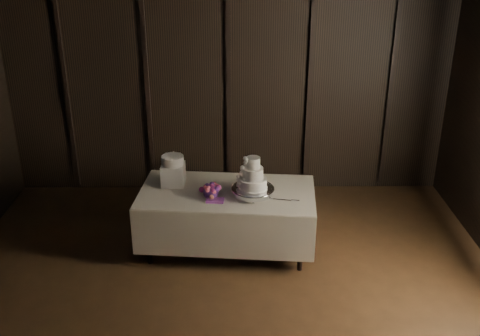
{
  "coord_description": "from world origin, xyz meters",
  "views": [
    {
      "loc": [
        0.09,
        -3.91,
        3.6
      ],
      "look_at": [
        0.14,
        1.82,
        1.05
      ],
      "focal_mm": 42.0,
      "sensor_mm": 36.0,
      "label": 1
    }
  ],
  "objects_px": {
    "small_cake": "(173,160)",
    "display_table": "(227,218)",
    "cake_stand": "(253,192)",
    "box_pedestal": "(173,174)",
    "wedding_cake": "(251,177)",
    "bouquet": "(211,191)"
  },
  "relations": [
    {
      "from": "cake_stand",
      "to": "bouquet",
      "type": "relative_size",
      "value": 1.19
    },
    {
      "from": "wedding_cake",
      "to": "bouquet",
      "type": "bearing_deg",
      "value": 174.02
    },
    {
      "from": "display_table",
      "to": "box_pedestal",
      "type": "distance_m",
      "value": 0.8
    },
    {
      "from": "cake_stand",
      "to": "small_cake",
      "type": "bearing_deg",
      "value": 161.69
    },
    {
      "from": "cake_stand",
      "to": "small_cake",
      "type": "distance_m",
      "value": 1.0
    },
    {
      "from": "cake_stand",
      "to": "wedding_cake",
      "type": "height_order",
      "value": "wedding_cake"
    },
    {
      "from": "wedding_cake",
      "to": "box_pedestal",
      "type": "xyz_separation_m",
      "value": [
        -0.89,
        0.32,
        -0.11
      ]
    },
    {
      "from": "wedding_cake",
      "to": "display_table",
      "type": "bearing_deg",
      "value": 147.92
    },
    {
      "from": "cake_stand",
      "to": "small_cake",
      "type": "height_order",
      "value": "small_cake"
    },
    {
      "from": "small_cake",
      "to": "bouquet",
      "type": "bearing_deg",
      "value": -36.44
    },
    {
      "from": "cake_stand",
      "to": "display_table",
      "type": "bearing_deg",
      "value": 160.13
    },
    {
      "from": "cake_stand",
      "to": "box_pedestal",
      "type": "height_order",
      "value": "box_pedestal"
    },
    {
      "from": "bouquet",
      "to": "small_cake",
      "type": "xyz_separation_m",
      "value": [
        -0.45,
        0.33,
        0.23
      ]
    },
    {
      "from": "wedding_cake",
      "to": "bouquet",
      "type": "height_order",
      "value": "wedding_cake"
    },
    {
      "from": "cake_stand",
      "to": "small_cake",
      "type": "relative_size",
      "value": 1.88
    },
    {
      "from": "small_cake",
      "to": "display_table",
      "type": "bearing_deg",
      "value": -17.57
    },
    {
      "from": "bouquet",
      "to": "wedding_cake",
      "type": "bearing_deg",
      "value": 1.53
    },
    {
      "from": "wedding_cake",
      "to": "small_cake",
      "type": "distance_m",
      "value": 0.95
    },
    {
      "from": "display_table",
      "to": "small_cake",
      "type": "height_order",
      "value": "small_cake"
    },
    {
      "from": "display_table",
      "to": "cake_stand",
      "type": "height_order",
      "value": "cake_stand"
    },
    {
      "from": "bouquet",
      "to": "small_cake",
      "type": "height_order",
      "value": "small_cake"
    },
    {
      "from": "display_table",
      "to": "box_pedestal",
      "type": "height_order",
      "value": "box_pedestal"
    }
  ]
}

